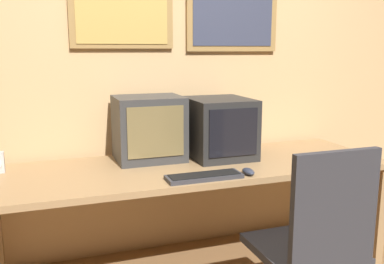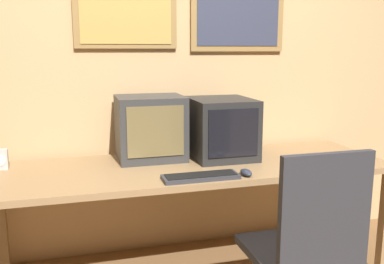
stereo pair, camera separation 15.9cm
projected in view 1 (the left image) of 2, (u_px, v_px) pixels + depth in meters
wall_back at (170, 64)px, 2.91m from camera, size 8.00×0.08×2.60m
desk at (192, 174)px, 2.60m from camera, size 2.39×0.77×0.72m
monitor_left at (149, 128)px, 2.67m from camera, size 0.42×0.35×0.40m
monitor_right at (219, 128)px, 2.75m from camera, size 0.38×0.44×0.38m
keyboard_main at (204, 176)px, 2.30m from camera, size 0.42×0.14×0.03m
mouse_near_keyboard at (248, 172)px, 2.37m from camera, size 0.06×0.10×0.04m
office_chair at (311, 262)px, 2.01m from camera, size 0.48×0.48×0.99m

